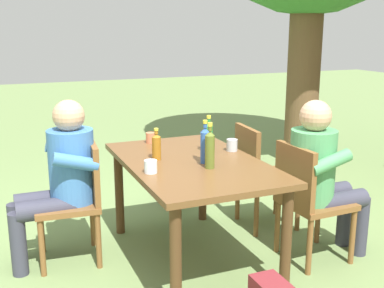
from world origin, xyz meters
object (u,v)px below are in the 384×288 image
chair_far_right (307,196)px  chair_near_left (78,195)px  bottle_blue (205,145)px  chair_far_left (259,171)px  person_in_plaid_shirt (61,175)px  bottle_olive (210,149)px  bottle_green (209,137)px  bottle_amber (156,146)px  cup_glass (151,167)px  cup_terracotta (150,138)px  backpack_by_far_side (175,183)px  person_in_white_shirt (321,172)px  cup_steel (232,145)px  dining_table (192,174)px

chair_far_right → chair_near_left: (-0.65, -1.50, 0.00)m
chair_far_right → bottle_blue: 0.83m
chair_far_left → bottle_blue: bearing=-58.6°
person_in_plaid_shirt → bottle_olive: bearing=58.9°
chair_near_left → bottle_green: bottle_green is taller
bottle_amber → cup_glass: bearing=-25.3°
person_in_plaid_shirt → bottle_blue: person_in_plaid_shirt is taller
bottle_amber → cup_terracotta: bottle_amber is taller
chair_far_left → bottle_green: 0.69m
bottle_amber → bottle_olive: bottle_olive is taller
chair_far_left → backpack_by_far_side: (-0.82, -0.45, -0.30)m
person_in_white_shirt → bottle_blue: bearing=-106.8°
bottle_olive → chair_far_left: bearing=127.5°
chair_near_left → cup_steel: bearing=80.6°
chair_near_left → backpack_by_far_side: size_ratio=2.25×
bottle_green → bottle_blue: (0.25, -0.14, 0.01)m
chair_far_right → bottle_amber: size_ratio=3.85×
dining_table → chair_far_right: 0.84m
cup_steel → backpack_by_far_side: size_ratio=0.23×
chair_near_left → person_in_plaid_shirt: person_in_plaid_shirt is taller
chair_far_left → bottle_amber: bottle_amber is taller
chair_far_left → person_in_white_shirt: (0.66, 0.11, 0.17)m
bottle_blue → cup_steel: 0.40m
backpack_by_far_side → person_in_plaid_shirt: bearing=-54.7°
person_in_plaid_shirt → cup_glass: (0.49, 0.50, 0.14)m
dining_table → person_in_white_shirt: bearing=69.1°
cup_terracotta → bottle_green: bearing=34.1°
dining_table → chair_far_left: (-0.33, 0.75, -0.16)m
person_in_plaid_shirt → bottle_olive: size_ratio=3.82×
person_in_plaid_shirt → bottle_amber: 0.70m
person_in_plaid_shirt → bottle_amber: size_ratio=5.22×
chair_near_left → bottle_green: 1.04m
chair_far_left → backpack_by_far_side: chair_far_left is taller
cup_steel → backpack_by_far_side: 1.19m
chair_far_left → cup_terracotta: 0.95m
backpack_by_far_side → cup_glass: bearing=-26.5°
cup_steel → cup_terracotta: cup_steel is taller
dining_table → bottle_blue: bearing=34.6°
chair_near_left → bottle_amber: 0.67m
chair_far_right → cup_terracotta: chair_far_right is taller
bottle_olive → bottle_green: bearing=156.6°
bottle_amber → cup_glass: size_ratio=2.70×
bottle_olive → cup_terracotta: size_ratio=3.65×
chair_far_right → bottle_blue: (-0.24, -0.69, 0.39)m
person_in_plaid_shirt → person_in_white_shirt: bearing=69.1°
person_in_white_shirt → bottle_green: person_in_white_shirt is taller
dining_table → chair_far_right: (0.33, 0.75, -0.16)m
chair_near_left → cup_terracotta: chair_near_left is taller
cup_glass → chair_far_right: bearing=81.4°
chair_near_left → person_in_white_shirt: (0.65, 1.61, 0.17)m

